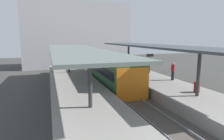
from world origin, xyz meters
name	(u,v)px	position (x,y,z in m)	size (l,w,h in m)	color
ground_plane	(122,95)	(0.00, 0.00, 0.00)	(80.00, 80.00, 0.00)	#383835
platform_left	(79,93)	(-3.80, 0.00, 0.50)	(4.40, 28.00, 1.00)	gray
platform_right	(160,87)	(3.80, 0.00, 0.50)	(4.40, 28.00, 1.00)	gray
track_ballast	(122,94)	(0.00, 0.00, 0.10)	(3.20, 28.00, 0.20)	#4C4742
rail_near_side	(114,93)	(-0.72, 0.00, 0.27)	(0.08, 28.00, 0.14)	slate
rail_far_side	(129,92)	(0.72, 0.00, 0.27)	(0.08, 28.00, 0.14)	slate
commuter_train	(111,70)	(0.00, 3.27, 1.73)	(2.78, 11.42, 3.10)	#2D5633
canopy_left	(75,50)	(-3.80, 1.40, 4.00)	(4.18, 21.00, 3.12)	#333335
canopy_right	(153,46)	(3.80, 1.40, 4.22)	(4.18, 21.00, 3.34)	#333335
platform_bench	(142,71)	(3.53, 3.09, 1.46)	(1.40, 0.41, 0.86)	black
platform_sign	(150,59)	(5.17, 4.53, 2.62)	(0.90, 0.08, 2.21)	#262628
litter_bin	(197,87)	(4.44, -4.11, 1.40)	(0.44, 0.44, 0.80)	maroon
passenger_near_bench	(173,71)	(5.31, 0.18, 1.90)	(0.36, 0.36, 1.72)	#232328
station_building_backdrop	(77,35)	(-1.01, 20.00, 5.50)	(18.00, 6.00, 11.00)	#B7B2B7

